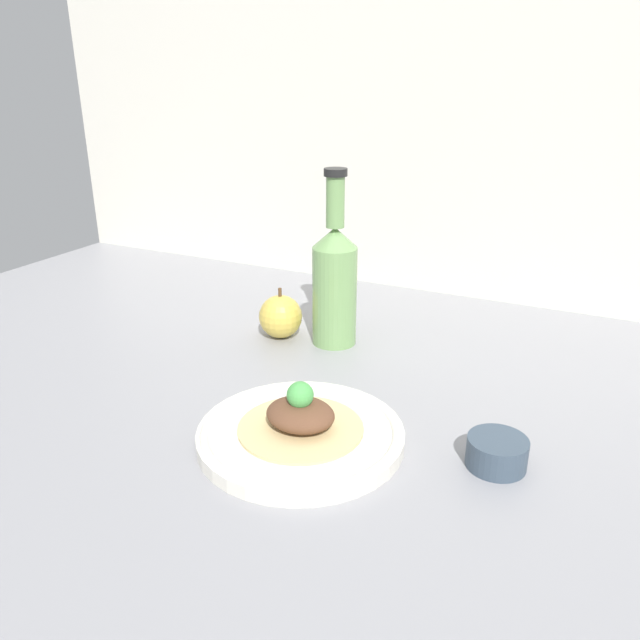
# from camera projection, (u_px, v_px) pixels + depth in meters

# --- Properties ---
(ground_plane) EXTENTS (1.80, 1.10, 0.04)m
(ground_plane) POSITION_uv_depth(u_px,v_px,m) (298.00, 400.00, 0.94)
(ground_plane) COLOR gray
(wall_backsplash) EXTENTS (1.80, 0.03, 0.80)m
(wall_backsplash) POSITION_uv_depth(u_px,v_px,m) (421.00, 95.00, 1.23)
(wall_backsplash) COLOR silver
(wall_backsplash) RESTS_ON ground_plane
(plate) EXTENTS (0.27, 0.27, 0.02)m
(plate) POSITION_uv_depth(u_px,v_px,m) (301.00, 434.00, 0.80)
(plate) COLOR silver
(plate) RESTS_ON ground_plane
(plated_food) EXTENTS (0.16, 0.16, 0.07)m
(plated_food) POSITION_uv_depth(u_px,v_px,m) (300.00, 416.00, 0.79)
(plated_food) COLOR #D6BC7F
(plated_food) RESTS_ON plate
(cider_bottle) EXTENTS (0.08, 0.08, 0.30)m
(cider_bottle) POSITION_uv_depth(u_px,v_px,m) (335.00, 280.00, 1.05)
(cider_bottle) COLOR #729E5B
(cider_bottle) RESTS_ON ground_plane
(apple) EXTENTS (0.08, 0.08, 0.09)m
(apple) POSITION_uv_depth(u_px,v_px,m) (281.00, 316.00, 1.10)
(apple) COLOR gold
(apple) RESTS_ON ground_plane
(dipping_bowl) EXTENTS (0.07, 0.07, 0.04)m
(dipping_bowl) POSITION_uv_depth(u_px,v_px,m) (497.00, 452.00, 0.75)
(dipping_bowl) COLOR #384756
(dipping_bowl) RESTS_ON ground_plane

